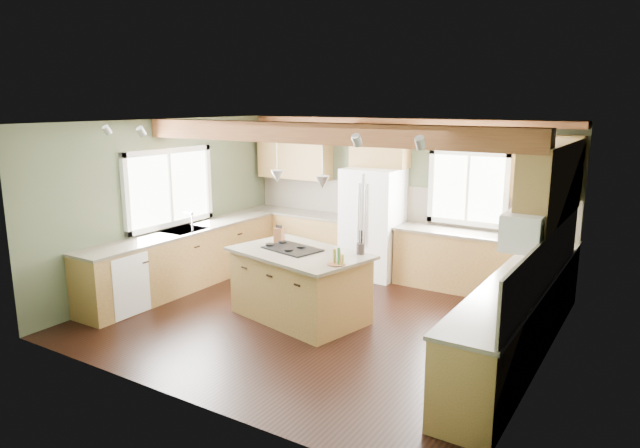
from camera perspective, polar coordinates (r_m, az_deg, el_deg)
The scene contains 37 objects.
floor at distance 7.74m, azimuth -0.06°, elevation -9.48°, with size 5.60×5.60×0.00m, color black.
ceiling at distance 7.20m, azimuth -0.06°, elevation 10.13°, with size 5.60×5.60×0.00m, color silver.
wall_back at distance 9.53m, azimuth 7.98°, elevation 2.66°, with size 5.60×5.60×0.00m, color #49553C.
wall_left at distance 9.14m, azimuth -15.10°, elevation 1.94°, with size 5.00×5.00×0.00m, color #49553C.
wall_right at distance 6.37m, azimuth 21.81°, elevation -2.87°, with size 5.00×5.00×0.00m, color #49553C.
ceiling_beam at distance 7.13m, azimuth -0.44°, elevation 9.06°, with size 5.55×0.26×0.26m, color brown.
soffit_trim at distance 9.32m, azimuth 7.95°, elevation 10.11°, with size 5.55×0.20×0.10m, color brown.
backsplash_back at distance 9.54m, azimuth 7.93°, elevation 2.11°, with size 5.58×0.03×0.58m, color brown.
backsplash_right at distance 6.44m, azimuth 21.70°, elevation -3.53°, with size 0.03×3.70×0.58m, color brown.
base_cab_back_left at distance 10.30m, azimuth -1.97°, elevation -1.40°, with size 2.02×0.60×0.88m, color brown.
counter_back_left at distance 10.21m, azimuth -1.99°, elevation 1.11°, with size 2.06×0.64×0.04m, color #4C4338.
base_cab_back_right at distance 8.95m, azimuth 15.76°, elevation -3.97°, with size 2.62×0.60×0.88m, color brown.
counter_back_right at distance 8.83m, azimuth 15.93°, elevation -1.10°, with size 2.66×0.64×0.04m, color #4C4338.
base_cab_left at distance 9.15m, azimuth -13.29°, elevation -3.48°, with size 0.60×3.70×0.88m, color brown.
counter_left at distance 9.03m, azimuth -13.43°, elevation -0.67°, with size 0.64×3.74×0.04m, color #4C4338.
base_cab_right at distance 6.73m, azimuth 18.77°, elevation -9.55°, with size 0.60×3.70×0.88m, color brown.
counter_right at distance 6.58m, azimuth 19.04°, elevation -5.82°, with size 0.64×3.74×0.04m, color #4C4338.
upper_cab_back_left at distance 10.27m, azimuth -2.57°, elevation 7.10°, with size 1.40×0.35×0.90m, color brown.
upper_cab_over_fridge at distance 9.40m, azimuth 6.01°, elevation 7.80°, with size 0.96×0.35×0.70m, color brown.
upper_cab_right at distance 7.15m, azimuth 22.19°, elevation 3.98°, with size 0.35×2.20×0.90m, color brown.
upper_cab_back_corner at distance 8.60m, azimuth 21.77°, elevation 5.26°, with size 0.90×0.35×0.90m, color brown.
window_left at distance 9.12m, azimuth -14.87°, elevation 3.53°, with size 0.04×1.60×1.05m, color white.
window_back at distance 9.07m, azimuth 14.61°, elevation 3.50°, with size 1.10×0.04×1.00m, color white.
sink at distance 9.03m, azimuth -13.43°, elevation -0.64°, with size 0.50×0.65×0.03m, color #262628.
faucet at distance 8.88m, azimuth -12.66°, elevation 0.13°, with size 0.02×0.02×0.28m, color #B2B2B7.
dishwasher at distance 8.32m, azimuth -19.61°, elevation -5.51°, with size 0.60×0.60×0.84m, color white.
oven at distance 5.58m, azimuth 15.39°, elevation -14.09°, with size 0.60×0.72×0.84m, color white.
microwave at distance 6.30m, azimuth 19.94°, elevation -0.54°, with size 0.40×0.70×0.38m, color white.
pendant_left at distance 7.64m, azimuth -4.29°, elevation 4.79°, with size 0.18×0.18×0.16m, color #B2B2B7.
pendant_right at distance 7.03m, azimuth 0.23°, elevation 4.18°, with size 0.18×0.18×0.16m, color #B2B2B7.
refrigerator at distance 9.40m, azimuth 5.29°, elevation 0.10°, with size 0.90×0.74×1.80m, color white.
island at distance 7.66m, azimuth -2.04°, elevation -6.24°, with size 1.69×1.03×0.88m, color olive.
island_top at distance 7.52m, azimuth -2.06°, elevation -2.92°, with size 1.80×1.15×0.04m, color #4C4338.
cooktop at distance 7.61m, azimuth -2.79°, elevation -2.50°, with size 0.73×0.49×0.02m, color black.
knife_block at distance 7.97m, azimuth -4.12°, elevation -1.15°, with size 0.13×0.09×0.21m, color brown.
utensil_crock at distance 7.39m, azimuth 4.07°, elevation -2.48°, with size 0.11×0.11×0.14m, color #433936.
bottle_tray at distance 6.90m, azimuth 1.68°, elevation -3.25°, with size 0.23×0.23×0.21m, color #59331A, non-canonical shape.
Camera 1 is at (3.83, -6.09, 2.86)m, focal length 32.00 mm.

